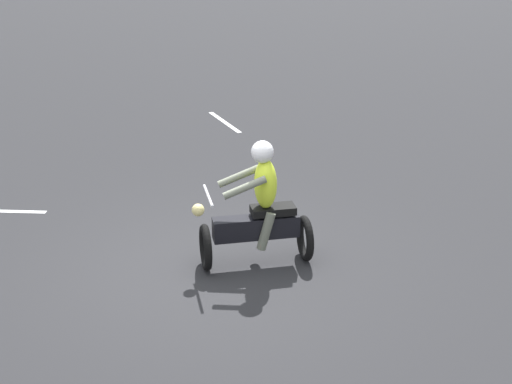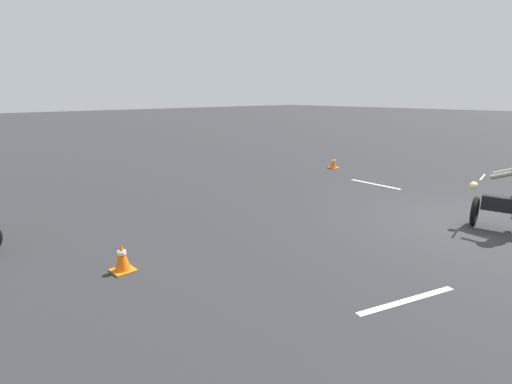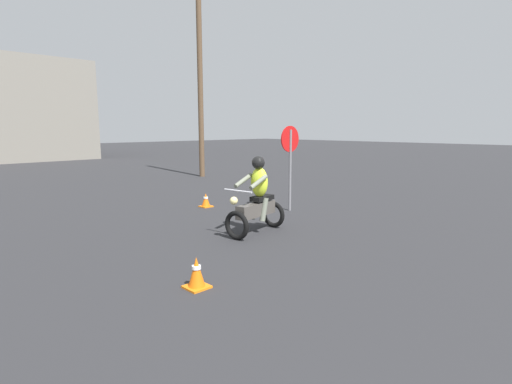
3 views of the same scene
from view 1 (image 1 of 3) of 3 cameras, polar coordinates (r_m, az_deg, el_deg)
ground_plane at (r=9.13m, az=-3.08°, el=-6.23°), size 120.00×120.00×0.00m
motorcycle_rider_foreground at (r=8.96m, az=0.22°, el=-1.61°), size 1.56×0.90×1.66m
lane_stripe_se at (r=15.37m, az=-2.54°, el=5.62°), size 0.77×1.60×0.01m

